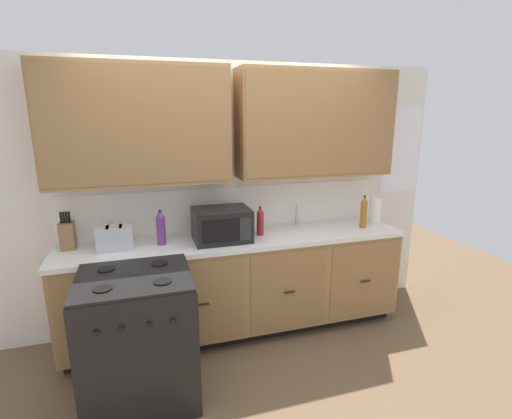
% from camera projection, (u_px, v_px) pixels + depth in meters
% --- Properties ---
extents(ground_plane, '(8.00, 8.00, 0.00)m').
position_uv_depth(ground_plane, '(248.00, 348.00, 3.34)').
color(ground_plane, brown).
extents(wall_unit, '(4.22, 0.40, 2.44)m').
position_uv_depth(wall_unit, '(232.00, 152.00, 3.39)').
color(wall_unit, white).
rests_on(wall_unit, ground_plane).
extents(counter_run, '(3.05, 0.64, 0.92)m').
position_uv_depth(counter_run, '(239.00, 284.00, 3.50)').
color(counter_run, black).
rests_on(counter_run, ground_plane).
extents(stove_range, '(0.76, 0.68, 0.95)m').
position_uv_depth(stove_range, '(139.00, 338.00, 2.66)').
color(stove_range, black).
rests_on(stove_range, ground_plane).
extents(microwave, '(0.48, 0.37, 0.28)m').
position_uv_depth(microwave, '(222.00, 225.00, 3.28)').
color(microwave, black).
rests_on(microwave, counter_run).
extents(toaster, '(0.28, 0.18, 0.19)m').
position_uv_depth(toaster, '(115.00, 238.00, 3.07)').
color(toaster, '#B7B7BC').
rests_on(toaster, counter_run).
extents(knife_block, '(0.11, 0.14, 0.31)m').
position_uv_depth(knife_block, '(68.00, 235.00, 3.08)').
color(knife_block, olive).
rests_on(knife_block, counter_run).
extents(sink_faucet, '(0.02, 0.02, 0.20)m').
position_uv_depth(sink_faucet, '(297.00, 215.00, 3.74)').
color(sink_faucet, '#B2B5BA').
rests_on(sink_faucet, counter_run).
extents(paper_towel_roll, '(0.12, 0.12, 0.26)m').
position_uv_depth(paper_towel_roll, '(375.00, 210.00, 3.82)').
color(paper_towel_roll, white).
rests_on(paper_towel_roll, counter_run).
extents(bottle_amber, '(0.06, 0.06, 0.31)m').
position_uv_depth(bottle_amber, '(364.00, 212.00, 3.64)').
color(bottle_amber, '#9E6619').
rests_on(bottle_amber, counter_run).
extents(bottle_red, '(0.06, 0.06, 0.26)m').
position_uv_depth(bottle_red, '(260.00, 221.00, 3.43)').
color(bottle_red, maroon).
rests_on(bottle_red, counter_run).
extents(bottle_violet, '(0.07, 0.07, 0.30)m').
position_uv_depth(bottle_violet, '(161.00, 228.00, 3.17)').
color(bottle_violet, '#663384').
rests_on(bottle_violet, counter_run).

